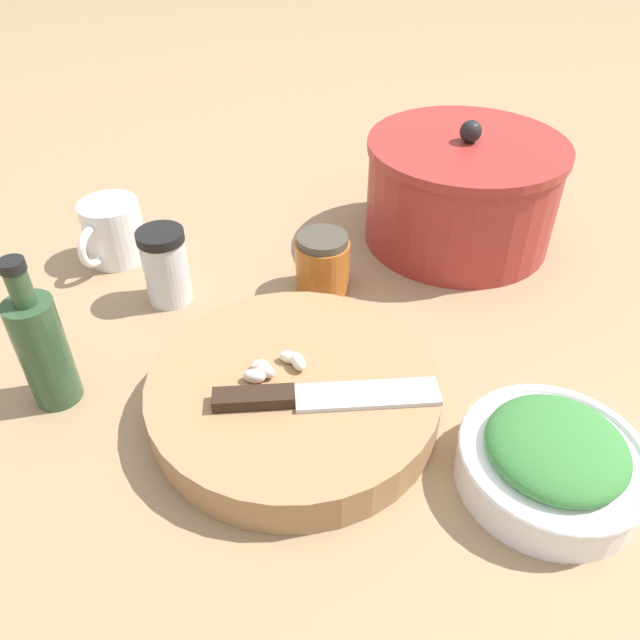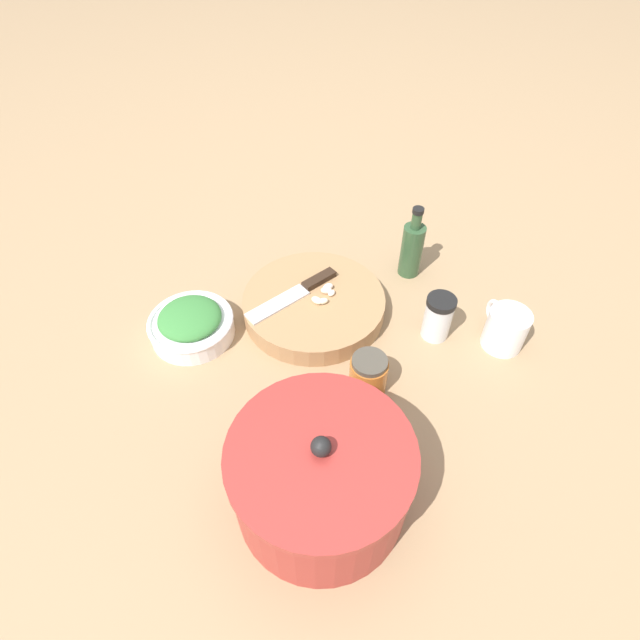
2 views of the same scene
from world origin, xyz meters
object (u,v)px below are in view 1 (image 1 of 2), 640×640
Objects in this scene: cutting_board at (294,394)px; oil_bottle at (42,348)px; spice_jar at (165,266)px; stock_pot at (461,192)px; garlic_cloves at (275,366)px; coffee_mug at (113,232)px; honey_jar at (323,263)px; chef_knife at (313,396)px; herb_bowl at (553,459)px.

cutting_board is 0.25m from oil_bottle.
spice_jar is 0.37× the size of stock_pot.
spice_jar is at bearing 167.25° from garlic_cloves.
honey_jar is at bearing 24.71° from coffee_mug.
coffee_mug reaches higher than honey_jar.
spice_jar is 0.19m from oil_bottle.
stock_pot is (-0.04, 0.39, 0.05)m from cutting_board.
oil_bottle is (-0.09, -0.32, 0.03)m from honey_jar.
chef_knife is at bearing -53.81° from honey_jar.
coffee_mug reaches higher than garlic_cloves.
chef_knife is at bearing -11.65° from spice_jar.
spice_jar is at bearing -144.61° from chef_knife.
honey_jar is (-0.14, 0.19, -0.01)m from chef_knife.
spice_jar is 0.19m from honey_jar.
garlic_cloves is 0.60× the size of coffee_mug.
herb_bowl is at bearing 1.22° from coffee_mug.
herb_bowl reaches higher than cutting_board.
herb_bowl is at bearing 17.83° from cutting_board.
cutting_board is 1.10× the size of stock_pot.
coffee_mug reaches higher than cutting_board.
chef_knife is at bearing -157.15° from herb_bowl.
coffee_mug is at bearing 169.27° from garlic_cloves.
herb_bowl is at bearing 17.11° from garlic_cloves.
spice_jar is (-0.22, 0.05, -0.00)m from garlic_cloves.
chef_knife is 0.27m from oil_bottle.
stock_pot is at bearing 71.35° from honey_jar.
herb_bowl is at bearing 26.03° from oil_bottle.
cutting_board is at bearing -84.72° from stock_pot.
garlic_cloves is at bearing -10.73° from coffee_mug.
chef_knife is 1.63× the size of coffee_mug.
chef_knife is 0.67× the size of stock_pot.
stock_pot is (-0.27, 0.32, 0.04)m from herb_bowl.
stock_pot reaches higher than garlic_cloves.
coffee_mug is 0.47m from stock_pot.
stock_pot reaches higher than herb_bowl.
honey_jar is at bearing 73.60° from oil_bottle.
stock_pot is (-0.07, 0.40, 0.03)m from chef_knife.
oil_bottle is (0.17, -0.20, 0.03)m from coffee_mug.
garlic_cloves is at bearing -12.75° from spice_jar.
chef_knife is 0.41m from stock_pot.
spice_jar is (-0.24, 0.05, 0.03)m from cutting_board.
spice_jar reaches higher than honey_jar.
oil_bottle is (-0.23, -0.13, 0.02)m from chef_knife.
coffee_mug is at bearing 129.59° from oil_bottle.
honey_jar is (0.26, 0.12, -0.00)m from coffee_mug.
herb_bowl is 0.42m from stock_pot.
herb_bowl is at bearing -49.71° from stock_pot.
honey_jar reaches higher than chef_knife.
herb_bowl is (0.23, 0.08, 0.01)m from cutting_board.
spice_jar is at bearing -120.57° from stock_pot.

